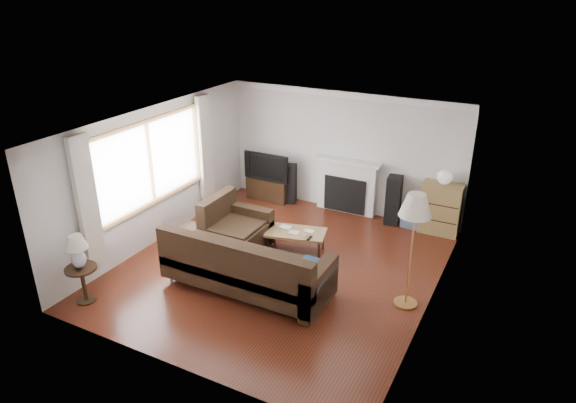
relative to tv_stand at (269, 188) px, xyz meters
The scene contains 17 objects.
room 3.14m from the tv_stand, 57.30° to the right, with size 5.10×5.60×2.54m.
window 3.12m from the tv_stand, 107.38° to the right, with size 0.12×2.74×1.54m, color brown.
curtain_near 4.45m from the tv_stand, 100.67° to the right, with size 0.10×0.35×2.10m, color beige.
curtain_far 1.84m from the tv_stand, 123.98° to the right, with size 0.10×0.35×2.10m, color beige.
fireplace 1.79m from the tv_stand, ahead, with size 1.40×0.26×1.15m, color white.
tv_stand is the anchor object (origin of this frame).
television 0.54m from the tv_stand, ahead, with size 1.05×0.14×0.61m, color black.
speaker_left 0.54m from the tv_stand, ahead, with size 0.24×0.29×0.86m, color black.
speaker_right 2.80m from the tv_stand, ahead, with size 0.27×0.33×0.99m, color black.
bookshelf 3.72m from the tv_stand, ahead, with size 0.74×0.35×1.01m, color olive.
globe_lamp 3.82m from the tv_stand, ahead, with size 0.27×0.27×0.27m, color white.
sectional_sofa 3.65m from the tv_stand, 66.15° to the right, with size 2.87×2.09×0.93m, color black.
coffee_table 2.48m from the tv_stand, 49.72° to the right, with size 1.04×0.57×0.41m, color olive.
footstool 2.53m from the tv_stand, 94.64° to the right, with size 0.43×0.43×0.36m, color black.
floor_lamp 4.64m from the tv_stand, 34.25° to the right, with size 0.47×0.47×1.81m, color #AE7B3C.
side_table 4.77m from the tv_stand, 96.57° to the right, with size 0.47×0.47×0.58m, color black.
table_lamp 4.80m from the tv_stand, 96.57° to the right, with size 0.32×0.32×0.52m, color silver.
Camera 1 is at (3.60, -6.65, 4.52)m, focal length 32.00 mm.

